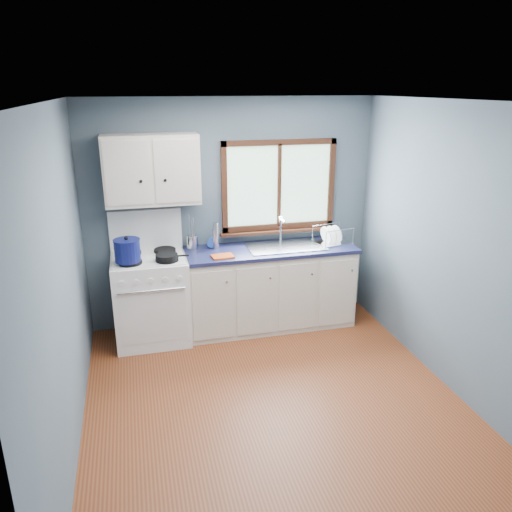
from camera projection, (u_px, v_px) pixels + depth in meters
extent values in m
cube|color=brown|center=(276.00, 405.00, 4.30)|extent=(3.20, 3.60, 0.02)
cube|color=white|center=(280.00, 100.00, 3.48)|extent=(3.20, 3.60, 0.02)
cube|color=#4D5B66|center=(232.00, 214.00, 5.55)|extent=(3.20, 0.02, 2.50)
cube|color=#4D5B66|center=(393.00, 405.00, 2.23)|extent=(3.20, 0.02, 2.50)
cube|color=#4D5B66|center=(60.00, 288.00, 3.52)|extent=(0.02, 3.60, 2.50)
cube|color=#4D5B66|center=(458.00, 253.00, 4.27)|extent=(0.02, 3.60, 2.50)
cube|color=white|center=(151.00, 299.00, 5.27)|extent=(0.76, 0.65, 0.92)
cube|color=white|center=(146.00, 230.00, 5.33)|extent=(0.76, 0.05, 0.44)
cube|color=silver|center=(148.00, 258.00, 5.12)|extent=(0.72, 0.59, 0.01)
cylinder|color=black|center=(130.00, 262.00, 4.94)|extent=(0.23, 0.23, 0.03)
cylinder|color=black|center=(167.00, 259.00, 5.02)|extent=(0.23, 0.23, 0.03)
cylinder|color=black|center=(130.00, 253.00, 5.21)|extent=(0.23, 0.23, 0.03)
cylinder|color=black|center=(165.00, 250.00, 5.30)|extent=(0.23, 0.23, 0.03)
cylinder|color=silver|center=(152.00, 291.00, 4.88)|extent=(0.66, 0.02, 0.02)
cube|color=silver|center=(154.00, 318.00, 5.00)|extent=(0.66, 0.01, 0.55)
cube|color=beige|center=(269.00, 289.00, 5.60)|extent=(1.85, 0.60, 0.88)
cube|color=black|center=(269.00, 320.00, 5.75)|extent=(1.85, 0.54, 0.08)
cube|color=#141635|center=(270.00, 250.00, 5.46)|extent=(1.89, 0.64, 0.04)
cube|color=silver|center=(286.00, 247.00, 5.49)|extent=(0.84, 0.46, 0.01)
cube|color=silver|center=(268.00, 254.00, 5.47)|extent=(0.36, 0.40, 0.14)
cube|color=silver|center=(303.00, 251.00, 5.56)|extent=(0.36, 0.40, 0.14)
cylinder|color=silver|center=(281.00, 230.00, 5.63)|extent=(0.02, 0.02, 0.28)
cylinder|color=silver|center=(283.00, 220.00, 5.52)|extent=(0.02, 0.16, 0.02)
sphere|color=silver|center=(281.00, 218.00, 5.58)|extent=(0.04, 0.04, 0.04)
cube|color=#9EC6A8|center=(279.00, 185.00, 5.56)|extent=(1.22, 0.01, 0.92)
cube|color=#3A1C10|center=(280.00, 142.00, 5.39)|extent=(1.30, 0.05, 0.06)
cube|color=#3A1C10|center=(279.00, 226.00, 5.70)|extent=(1.30, 0.05, 0.06)
cube|color=#3A1C10|center=(224.00, 188.00, 5.40)|extent=(0.06, 0.05, 1.00)
cube|color=#3A1C10|center=(331.00, 183.00, 5.69)|extent=(0.06, 0.05, 1.00)
cube|color=#3A1C10|center=(279.00, 185.00, 5.54)|extent=(0.03, 0.05, 0.92)
cube|color=#3A1C10|center=(279.00, 231.00, 5.68)|extent=(1.36, 0.10, 0.03)
cube|color=beige|center=(152.00, 170.00, 5.01)|extent=(0.95, 0.32, 0.70)
cube|color=beige|center=(127.00, 173.00, 4.81)|extent=(0.44, 0.01, 0.62)
cube|color=beige|center=(177.00, 171.00, 4.92)|extent=(0.44, 0.01, 0.62)
sphere|color=black|center=(141.00, 181.00, 4.85)|extent=(0.03, 0.03, 0.03)
sphere|color=black|center=(165.00, 180.00, 4.90)|extent=(0.03, 0.03, 0.03)
cylinder|color=black|center=(167.00, 256.00, 4.99)|extent=(0.24, 0.24, 0.04)
cube|color=black|center=(183.00, 256.00, 5.01)|extent=(0.13, 0.03, 0.01)
cylinder|color=#0D124D|center=(127.00, 251.00, 4.89)|extent=(0.30, 0.30, 0.21)
cylinder|color=#0D124D|center=(126.00, 240.00, 4.85)|extent=(0.31, 0.31, 0.01)
sphere|color=black|center=(126.00, 238.00, 4.85)|extent=(0.05, 0.05, 0.04)
cylinder|color=silver|center=(192.00, 242.00, 5.40)|extent=(0.13, 0.13, 0.15)
cylinder|color=silver|center=(194.00, 228.00, 5.36)|extent=(0.01, 0.01, 0.22)
cylinder|color=silver|center=(190.00, 226.00, 5.35)|extent=(0.01, 0.01, 0.26)
cylinder|color=silver|center=(192.00, 230.00, 5.33)|extent=(0.01, 0.01, 0.20)
cylinder|color=silver|center=(216.00, 236.00, 5.39)|extent=(0.08, 0.08, 0.29)
imported|color=#2047A4|center=(211.00, 237.00, 5.38)|extent=(0.14, 0.14, 0.28)
cube|color=#C04414|center=(223.00, 256.00, 5.16)|extent=(0.24, 0.18, 0.02)
cube|color=silver|center=(332.00, 242.00, 5.63)|extent=(0.44, 0.37, 0.01)
cylinder|color=silver|center=(326.00, 240.00, 5.41)|extent=(0.01, 0.01, 0.18)
cylinder|color=silver|center=(353.00, 236.00, 5.57)|extent=(0.01, 0.01, 0.18)
cylinder|color=silver|center=(312.00, 234.00, 5.64)|extent=(0.01, 0.01, 0.18)
cylinder|color=silver|center=(339.00, 230.00, 5.80)|extent=(0.01, 0.01, 0.18)
cylinder|color=silver|center=(340.00, 230.00, 5.46)|extent=(0.36, 0.08, 0.01)
cylinder|color=silver|center=(326.00, 224.00, 5.69)|extent=(0.36, 0.08, 0.01)
cylinder|color=white|center=(326.00, 235.00, 5.56)|extent=(0.09, 0.21, 0.20)
cylinder|color=white|center=(331.00, 234.00, 5.59)|extent=(0.09, 0.21, 0.20)
cylinder|color=white|center=(337.00, 234.00, 5.62)|extent=(0.09, 0.21, 0.20)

